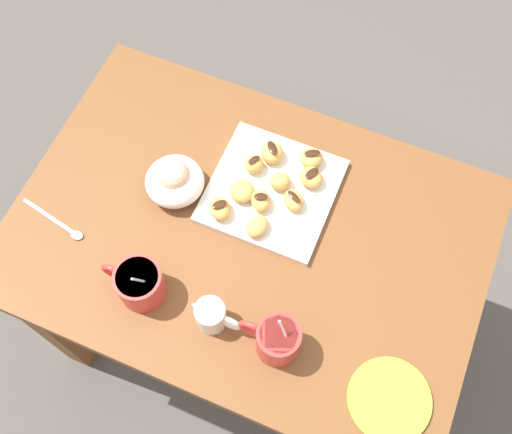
# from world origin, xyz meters

# --- Properties ---
(ground_plane) EXTENTS (8.00, 8.00, 0.00)m
(ground_plane) POSITION_xyz_m (0.00, 0.00, 0.00)
(ground_plane) COLOR #514C47
(dining_table) EXTENTS (1.00, 0.69, 0.71)m
(dining_table) POSITION_xyz_m (0.00, 0.00, 0.57)
(dining_table) COLOR brown
(dining_table) RESTS_ON ground_plane
(pastry_plate_square) EXTENTS (0.26, 0.26, 0.02)m
(pastry_plate_square) POSITION_xyz_m (-0.01, -0.11, 0.72)
(pastry_plate_square) COLOR silver
(pastry_plate_square) RESTS_ON dining_table
(coffee_mug_red_left) EXTENTS (0.12, 0.08, 0.14)m
(coffee_mug_red_left) POSITION_xyz_m (-0.14, 0.20, 0.76)
(coffee_mug_red_left) COLOR red
(coffee_mug_red_left) RESTS_ON dining_table
(coffee_mug_red_right) EXTENTS (0.13, 0.09, 0.13)m
(coffee_mug_red_right) POSITION_xyz_m (0.15, 0.20, 0.76)
(coffee_mug_red_right) COLOR red
(coffee_mug_red_right) RESTS_ON dining_table
(cream_pitcher_white) EXTENTS (0.10, 0.06, 0.07)m
(cream_pitcher_white) POSITION_xyz_m (-0.01, 0.20, 0.75)
(cream_pitcher_white) COLOR silver
(cream_pitcher_white) RESTS_ON dining_table
(ice_cream_bowl) EXTENTS (0.13, 0.13, 0.09)m
(ice_cream_bowl) POSITION_xyz_m (0.19, -0.04, 0.76)
(ice_cream_bowl) COLOR silver
(ice_cream_bowl) RESTS_ON dining_table
(saucer_lime_left) EXTENTS (0.16, 0.16, 0.01)m
(saucer_lime_left) POSITION_xyz_m (-0.38, 0.21, 0.72)
(saucer_lime_left) COLOR #9EC633
(saucer_lime_left) RESTS_ON dining_table
(loose_spoon_near_saucer) EXTENTS (0.16, 0.04, 0.01)m
(loose_spoon_near_saucer) POSITION_xyz_m (0.38, 0.14, 0.72)
(loose_spoon_near_saucer) COLOR silver
(loose_spoon_near_saucer) RESTS_ON dining_table
(beignet_0) EXTENTS (0.07, 0.07, 0.03)m
(beignet_0) POSITION_xyz_m (-0.06, -0.09, 0.75)
(beignet_0) COLOR #DBA351
(beignet_0) RESTS_ON pastry_plate_square
(chocolate_drizzle_0) EXTENTS (0.04, 0.03, 0.00)m
(chocolate_drizzle_0) POSITION_xyz_m (-0.06, -0.09, 0.76)
(chocolate_drizzle_0) COLOR #381E11
(chocolate_drizzle_0) RESTS_ON beignet_0
(beignet_1) EXTENTS (0.06, 0.06, 0.04)m
(beignet_1) POSITION_xyz_m (0.05, -0.14, 0.75)
(beignet_1) COLOR #DBA351
(beignet_1) RESTS_ON pastry_plate_square
(chocolate_drizzle_1) EXTENTS (0.03, 0.03, 0.00)m
(chocolate_drizzle_1) POSITION_xyz_m (0.05, -0.14, 0.77)
(chocolate_drizzle_1) COLOR #381E11
(chocolate_drizzle_1) RESTS_ON beignet_1
(beignet_2) EXTENTS (0.07, 0.07, 0.03)m
(beignet_2) POSITION_xyz_m (-0.08, -0.16, 0.75)
(beignet_2) COLOR #DBA351
(beignet_2) RESTS_ON pastry_plate_square
(chocolate_drizzle_2) EXTENTS (0.03, 0.04, 0.00)m
(chocolate_drizzle_2) POSITION_xyz_m (-0.08, -0.16, 0.77)
(chocolate_drizzle_2) COLOR #381E11
(chocolate_drizzle_2) RESTS_ON beignet_2
(beignet_3) EXTENTS (0.07, 0.07, 0.04)m
(beignet_3) POSITION_xyz_m (-0.06, -0.20, 0.75)
(beignet_3) COLOR #DBA351
(beignet_3) RESTS_ON pastry_plate_square
(chocolate_drizzle_3) EXTENTS (0.04, 0.03, 0.00)m
(chocolate_drizzle_3) POSITION_xyz_m (-0.06, -0.20, 0.77)
(chocolate_drizzle_3) COLOR #381E11
(chocolate_drizzle_3) RESTS_ON beignet_3
(beignet_4) EXTENTS (0.06, 0.07, 0.04)m
(beignet_4) POSITION_xyz_m (0.02, -0.18, 0.75)
(beignet_4) COLOR #DBA351
(beignet_4) RESTS_ON pastry_plate_square
(chocolate_drizzle_4) EXTENTS (0.04, 0.04, 0.00)m
(chocolate_drizzle_4) POSITION_xyz_m (0.02, -0.18, 0.77)
(chocolate_drizzle_4) COLOR #381E11
(chocolate_drizzle_4) RESTS_ON beignet_4
(beignet_5) EXTENTS (0.06, 0.07, 0.03)m
(beignet_5) POSITION_xyz_m (-0.00, -0.07, 0.75)
(beignet_5) COLOR #DBA351
(beignet_5) RESTS_ON pastry_plate_square
(chocolate_drizzle_5) EXTENTS (0.03, 0.03, 0.00)m
(chocolate_drizzle_5) POSITION_xyz_m (-0.00, -0.07, 0.76)
(chocolate_drizzle_5) COLOR #381E11
(chocolate_drizzle_5) RESTS_ON beignet_5
(beignet_6) EXTENTS (0.07, 0.07, 0.03)m
(beignet_6) POSITION_xyz_m (0.07, -0.02, 0.75)
(beignet_6) COLOR #DBA351
(beignet_6) RESTS_ON pastry_plate_square
(chocolate_drizzle_6) EXTENTS (0.04, 0.04, 0.00)m
(chocolate_drizzle_6) POSITION_xyz_m (0.07, -0.02, 0.77)
(chocolate_drizzle_6) COLOR #381E11
(chocolate_drizzle_6) RESTS_ON beignet_6
(beignet_7) EXTENTS (0.05, 0.05, 0.03)m
(beignet_7) POSITION_xyz_m (0.04, -0.07, 0.75)
(beignet_7) COLOR #DBA351
(beignet_7) RESTS_ON pastry_plate_square
(beignet_8) EXTENTS (0.06, 0.05, 0.04)m
(beignet_8) POSITION_xyz_m (-0.02, -0.12, 0.75)
(beignet_8) COLOR #DBA351
(beignet_8) RESTS_ON pastry_plate_square
(beignet_9) EXTENTS (0.05, 0.06, 0.03)m
(beignet_9) POSITION_xyz_m (-0.02, -0.01, 0.75)
(beignet_9) COLOR #DBA351
(beignet_9) RESTS_ON pastry_plate_square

